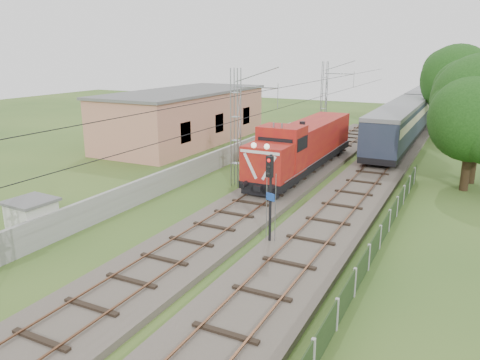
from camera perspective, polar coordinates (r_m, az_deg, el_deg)
The scene contains 13 objects.
ground at distance 21.50m, azimuth -8.17°, elevation -9.72°, with size 140.00×140.00×0.00m, color #325620.
track_main at distance 27.00m, azimuth 0.30°, elevation -3.77°, with size 4.20×70.00×0.45m.
track_side at distance 37.45m, azimuth 16.23°, elevation 1.13°, with size 4.20×80.00×0.45m.
catenary at distance 31.68m, azimuth -0.43°, elevation 6.35°, with size 3.31×70.00×8.00m.
boundary_wall at distance 34.09m, azimuth -5.73°, elevation 1.28°, with size 0.25×40.00×1.50m, color #9E9E99.
station_building at distance 48.18m, azimuth -6.71°, elevation 7.73°, with size 8.40×20.40×5.22m.
fence at distance 20.92m, azimuth 15.39°, elevation -9.08°, with size 0.12×32.00×1.20m.
locomotive at distance 35.74m, azimuth 7.76°, elevation 4.20°, with size 2.87×16.40×4.16m.
coach_rake at distance 92.82m, azimuth 23.18°, elevation 10.28°, with size 3.04×113.57×3.51m.
signal_post at distance 21.67m, azimuth 3.67°, elevation -0.58°, with size 0.48×0.39×4.53m.
relay_hut at distance 25.10m, azimuth -23.96°, elevation -4.53°, with size 2.20×2.20×2.14m.
tree_a at distance 34.00m, azimuth 26.60°, elevation 6.53°, with size 5.87×5.59×7.60m.
tree_c at distance 53.76m, azimuth 25.00°, elevation 10.93°, with size 7.54×7.18×9.77m.
Camera 1 is at (11.36, -15.81, 9.13)m, focal length 35.00 mm.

